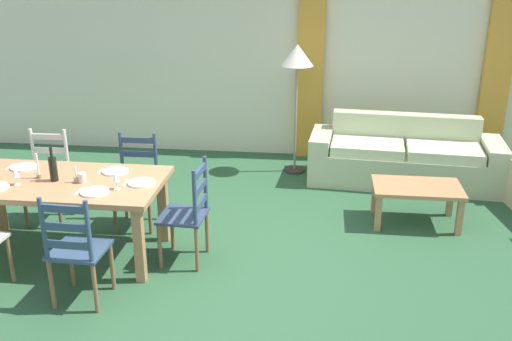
{
  "coord_description": "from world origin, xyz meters",
  "views": [
    {
      "loc": [
        0.8,
        -4.41,
        2.61
      ],
      "look_at": [
        0.21,
        0.51,
        0.75
      ],
      "focal_mm": 39.62,
      "sensor_mm": 36.0,
      "label": 1
    }
  ],
  "objects_px": {
    "coffee_cup_primary": "(82,178)",
    "coffee_table": "(417,192)",
    "dining_table": "(59,189)",
    "dining_chair_head_east": "(188,213)",
    "wine_glass_near_right": "(116,177)",
    "dining_chair_near_right": "(76,250)",
    "couch": "(404,159)",
    "standing_lamp": "(297,63)",
    "dining_chair_far_right": "(137,181)",
    "dining_chair_far_left": "(48,177)",
    "wine_glass_near_left": "(15,173)",
    "wine_bottle": "(53,168)"
  },
  "relations": [
    {
      "from": "dining_chair_far_left",
      "to": "dining_chair_head_east",
      "type": "height_order",
      "value": "same"
    },
    {
      "from": "coffee_cup_primary",
      "to": "coffee_table",
      "type": "distance_m",
      "value": 3.32
    },
    {
      "from": "dining_chair_far_left",
      "to": "wine_bottle",
      "type": "xyz_separation_m",
      "value": [
        0.46,
        -0.74,
        0.39
      ]
    },
    {
      "from": "wine_glass_near_right",
      "to": "dining_chair_near_right",
      "type": "bearing_deg",
      "value": -103.08
    },
    {
      "from": "dining_chair_near_right",
      "to": "dining_chair_head_east",
      "type": "xyz_separation_m",
      "value": [
        0.72,
        0.77,
        0.0
      ]
    },
    {
      "from": "dining_chair_head_east",
      "to": "wine_glass_near_left",
      "type": "relative_size",
      "value": 5.96
    },
    {
      "from": "coffee_cup_primary",
      "to": "dining_chair_far_left",
      "type": "bearing_deg",
      "value": 133.88
    },
    {
      "from": "wine_bottle",
      "to": "coffee_table",
      "type": "height_order",
      "value": "wine_bottle"
    },
    {
      "from": "wine_glass_near_left",
      "to": "standing_lamp",
      "type": "xyz_separation_m",
      "value": [
        2.31,
        2.63,
        0.55
      ]
    },
    {
      "from": "dining_table",
      "to": "couch",
      "type": "height_order",
      "value": "couch"
    },
    {
      "from": "dining_chair_near_right",
      "to": "dining_chair_far_left",
      "type": "xyz_separation_m",
      "value": [
        -0.94,
        1.47,
        0.0
      ]
    },
    {
      "from": "couch",
      "to": "coffee_table",
      "type": "relative_size",
      "value": 2.6
    },
    {
      "from": "dining_chair_head_east",
      "to": "standing_lamp",
      "type": "distance_m",
      "value": 2.75
    },
    {
      "from": "dining_chair_head_east",
      "to": "wine_glass_near_left",
      "type": "distance_m",
      "value": 1.54
    },
    {
      "from": "dining_chair_near_right",
      "to": "couch",
      "type": "height_order",
      "value": "dining_chair_near_right"
    },
    {
      "from": "couch",
      "to": "coffee_cup_primary",
      "type": "bearing_deg",
      "value": -143.28
    },
    {
      "from": "wine_glass_near_left",
      "to": "couch",
      "type": "distance_m",
      "value": 4.44
    },
    {
      "from": "dining_chair_near_right",
      "to": "dining_chair_head_east",
      "type": "bearing_deg",
      "value": 46.93
    },
    {
      "from": "dining_chair_head_east",
      "to": "wine_bottle",
      "type": "distance_m",
      "value": 1.26
    },
    {
      "from": "couch",
      "to": "coffee_table",
      "type": "distance_m",
      "value": 1.22
    },
    {
      "from": "dining_chair_near_right",
      "to": "couch",
      "type": "xyz_separation_m",
      "value": [
        2.9,
        3.04,
        -0.19
      ]
    },
    {
      "from": "dining_table",
      "to": "dining_chair_head_east",
      "type": "bearing_deg",
      "value": 0.91
    },
    {
      "from": "dining_chair_far_right",
      "to": "wine_bottle",
      "type": "height_order",
      "value": "wine_bottle"
    },
    {
      "from": "couch",
      "to": "dining_chair_near_right",
      "type": "bearing_deg",
      "value": -133.66
    },
    {
      "from": "couch",
      "to": "wine_bottle",
      "type": "bearing_deg",
      "value": -145.63
    },
    {
      "from": "dining_chair_near_right",
      "to": "wine_glass_near_left",
      "type": "relative_size",
      "value": 5.96
    },
    {
      "from": "wine_glass_near_left",
      "to": "couch",
      "type": "relative_size",
      "value": 0.07
    },
    {
      "from": "dining_chair_near_right",
      "to": "coffee_cup_primary",
      "type": "distance_m",
      "value": 0.81
    },
    {
      "from": "dining_chair_near_right",
      "to": "couch",
      "type": "bearing_deg",
      "value": 46.34
    },
    {
      "from": "dining_chair_head_east",
      "to": "wine_glass_near_right",
      "type": "height_order",
      "value": "dining_chair_head_east"
    },
    {
      "from": "dining_chair_far_left",
      "to": "wine_glass_near_left",
      "type": "height_order",
      "value": "dining_chair_far_left"
    },
    {
      "from": "coffee_table",
      "to": "wine_glass_near_right",
      "type": "bearing_deg",
      "value": -156.0
    },
    {
      "from": "dining_table",
      "to": "dining_chair_far_left",
      "type": "xyz_separation_m",
      "value": [
        -0.47,
        0.72,
        -0.19
      ]
    },
    {
      "from": "wine_glass_near_right",
      "to": "coffee_cup_primary",
      "type": "distance_m",
      "value": 0.38
    },
    {
      "from": "dining_chair_near_right",
      "to": "standing_lamp",
      "type": "xyz_separation_m",
      "value": [
        1.54,
        3.22,
        0.93
      ]
    },
    {
      "from": "dining_chair_near_right",
      "to": "dining_chair_head_east",
      "type": "distance_m",
      "value": 1.05
    },
    {
      "from": "dining_chair_far_right",
      "to": "dining_chair_head_east",
      "type": "distance_m",
      "value": 0.99
    },
    {
      "from": "coffee_table",
      "to": "standing_lamp",
      "type": "bearing_deg",
      "value": 133.66
    },
    {
      "from": "coffee_cup_primary",
      "to": "couch",
      "type": "relative_size",
      "value": 0.04
    },
    {
      "from": "dining_chair_far_right",
      "to": "coffee_table",
      "type": "relative_size",
      "value": 1.07
    },
    {
      "from": "wine_glass_near_right",
      "to": "standing_lamp",
      "type": "relative_size",
      "value": 0.1
    },
    {
      "from": "dining_chair_near_right",
      "to": "wine_bottle",
      "type": "distance_m",
      "value": 0.95
    },
    {
      "from": "dining_table",
      "to": "coffee_table",
      "type": "distance_m",
      "value": 3.53
    },
    {
      "from": "dining_table",
      "to": "wine_glass_near_right",
      "type": "xyz_separation_m",
      "value": [
        0.61,
        -0.15,
        0.2
      ]
    },
    {
      "from": "dining_chair_far_right",
      "to": "wine_glass_near_left",
      "type": "xyz_separation_m",
      "value": [
        -0.78,
        -0.87,
        0.38
      ]
    },
    {
      "from": "coffee_cup_primary",
      "to": "dining_chair_head_east",
      "type": "bearing_deg",
      "value": 3.3
    },
    {
      "from": "dining_table",
      "to": "dining_chair_near_right",
      "type": "height_order",
      "value": "dining_chair_near_right"
    },
    {
      "from": "coffee_table",
      "to": "dining_table",
      "type": "bearing_deg",
      "value": -162.24
    },
    {
      "from": "dining_chair_near_right",
      "to": "coffee_table",
      "type": "height_order",
      "value": "dining_chair_near_right"
    },
    {
      "from": "wine_bottle",
      "to": "couch",
      "type": "height_order",
      "value": "wine_bottle"
    }
  ]
}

